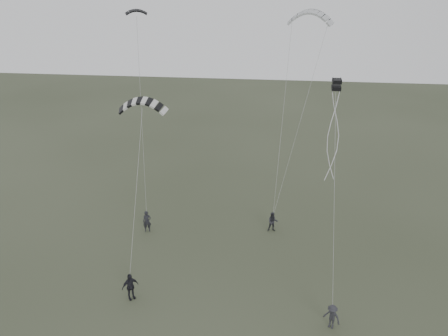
# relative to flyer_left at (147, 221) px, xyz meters

# --- Properties ---
(ground) EXTENTS (140.00, 140.00, 0.00)m
(ground) POSITION_rel_flyer_left_xyz_m (5.80, -5.89, -0.93)
(ground) COLOR #353C28
(ground) RESTS_ON ground
(flyer_left) EXTENTS (0.78, 0.62, 1.86)m
(flyer_left) POSITION_rel_flyer_left_xyz_m (0.00, 0.00, 0.00)
(flyer_left) COLOR black
(flyer_left) RESTS_ON ground
(flyer_right) EXTENTS (0.90, 0.74, 1.72)m
(flyer_right) POSITION_rel_flyer_left_xyz_m (10.46, 1.37, -0.07)
(flyer_right) COLOR #25262B
(flyer_right) RESTS_ON ground
(flyer_center) EXTENTS (1.16, 1.09, 1.92)m
(flyer_center) POSITION_rel_flyer_left_xyz_m (1.37, -8.46, 0.03)
(flyer_center) COLOR black
(flyer_center) RESTS_ON ground
(flyer_far) EXTENTS (1.22, 1.08, 1.64)m
(flyer_far) POSITION_rel_flyer_left_xyz_m (14.27, -9.48, -0.11)
(flyer_far) COLOR #28282D
(flyer_far) RESTS_ON ground
(kite_dark_small) EXTENTS (1.75, 1.15, 0.63)m
(kite_dark_small) POSITION_rel_flyer_left_xyz_m (-0.78, 3.64, 16.46)
(kite_dark_small) COLOR black
(kite_dark_small) RESTS_ON flyer_left
(kite_pale_large) EXTENTS (3.88, 2.21, 1.71)m
(kite_pale_large) POSITION_rel_flyer_left_xyz_m (12.63, 7.01, 16.26)
(kite_pale_large) COLOR #AEB1B4
(kite_pale_large) RESTS_ON flyer_right
(kite_striped) EXTENTS (3.27, 1.24, 1.45)m
(kite_striped) POSITION_rel_flyer_left_xyz_m (1.44, -3.37, 11.22)
(kite_striped) COLOR black
(kite_striped) RESTS_ON flyer_center
(kite_box) EXTENTS (0.59, 0.68, 0.76)m
(kite_box) POSITION_rel_flyer_left_xyz_m (14.11, -2.06, 12.37)
(kite_box) COLOR black
(kite_box) RESTS_ON flyer_far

